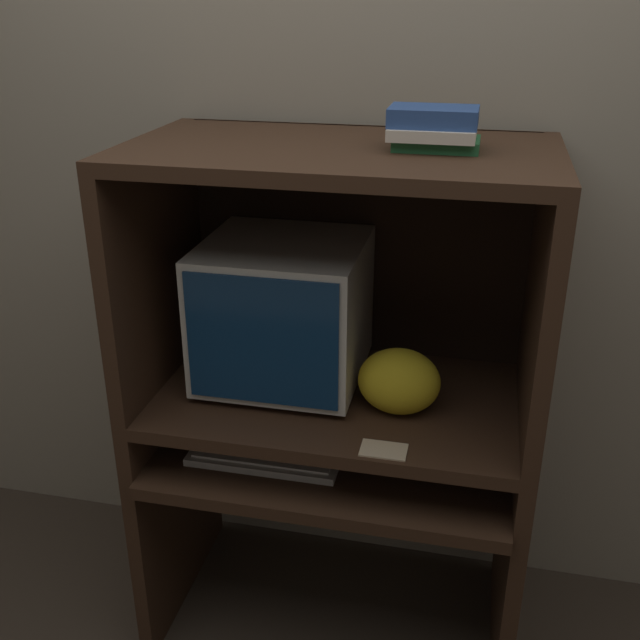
{
  "coord_description": "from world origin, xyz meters",
  "views": [
    {
      "loc": [
        0.34,
        -1.44,
        1.79
      ],
      "look_at": [
        -0.05,
        0.3,
        0.99
      ],
      "focal_mm": 42.0,
      "sensor_mm": 36.0,
      "label": 1
    }
  ],
  "objects_px": {
    "snack_bag": "(399,381)",
    "book_stack": "(434,128)",
    "mouse": "(357,463)",
    "crt_monitor": "(284,311)",
    "keyboard": "(265,455)"
  },
  "relations": [
    {
      "from": "keyboard",
      "to": "snack_bag",
      "type": "xyz_separation_m",
      "value": [
        0.34,
        0.06,
        0.23
      ]
    },
    {
      "from": "keyboard",
      "to": "mouse",
      "type": "relative_size",
      "value": 7.06
    },
    {
      "from": "keyboard",
      "to": "book_stack",
      "type": "height_order",
      "value": "book_stack"
    },
    {
      "from": "crt_monitor",
      "to": "book_stack",
      "type": "xyz_separation_m",
      "value": [
        0.38,
        -0.06,
        0.51
      ]
    },
    {
      "from": "keyboard",
      "to": "mouse",
      "type": "distance_m",
      "value": 0.25
    },
    {
      "from": "crt_monitor",
      "to": "keyboard",
      "type": "relative_size",
      "value": 1.05
    },
    {
      "from": "mouse",
      "to": "snack_bag",
      "type": "distance_m",
      "value": 0.26
    },
    {
      "from": "crt_monitor",
      "to": "book_stack",
      "type": "distance_m",
      "value": 0.64
    },
    {
      "from": "snack_bag",
      "to": "book_stack",
      "type": "bearing_deg",
      "value": 51.74
    },
    {
      "from": "crt_monitor",
      "to": "book_stack",
      "type": "height_order",
      "value": "book_stack"
    },
    {
      "from": "mouse",
      "to": "crt_monitor",
      "type": "bearing_deg",
      "value": 146.07
    },
    {
      "from": "book_stack",
      "to": "mouse",
      "type": "bearing_deg",
      "value": -143.34
    },
    {
      "from": "keyboard",
      "to": "crt_monitor",
      "type": "bearing_deg",
      "value": 86.39
    },
    {
      "from": "keyboard",
      "to": "book_stack",
      "type": "relative_size",
      "value": 1.97
    },
    {
      "from": "mouse",
      "to": "keyboard",
      "type": "bearing_deg",
      "value": -175.97
    }
  ]
}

